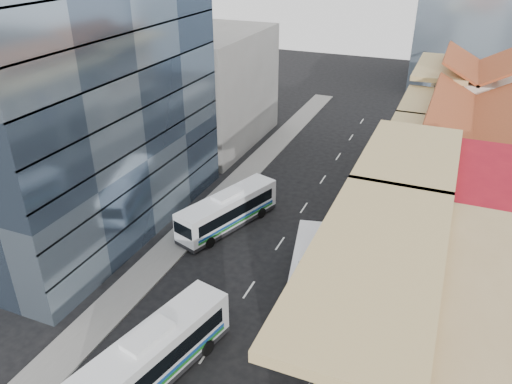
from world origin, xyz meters
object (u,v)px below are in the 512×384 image
at_px(bus_right, 308,268).
at_px(bus_left_far, 228,210).
at_px(office_tower, 76,64).
at_px(bus_left_near, 151,357).

bearing_deg(bus_right, bus_left_far, 136.95).
bearing_deg(bus_right, office_tower, 163.09).
distance_m(office_tower, bus_left_far, 17.96).
distance_m(bus_left_near, bus_right, 13.88).
distance_m(bus_left_far, bus_right, 11.01).
height_order(bus_left_near, bus_left_far, bus_left_near).
bearing_deg(bus_left_near, office_tower, 149.32).
distance_m(office_tower, bus_right, 24.92).
bearing_deg(bus_right, bus_left_near, -127.61).
xyz_separation_m(bus_left_far, bus_right, (9.45, -5.64, -0.16)).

